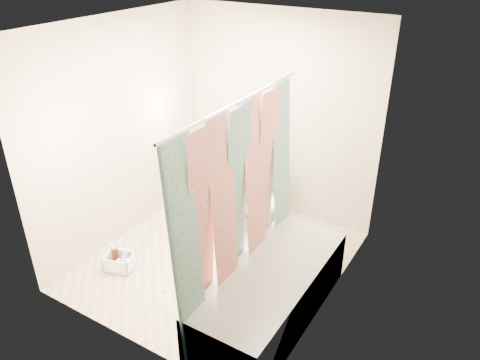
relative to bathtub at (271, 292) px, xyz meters
The scene contains 14 objects.
floor 0.99m from the bathtub, 153.43° to the left, with size 2.60×2.60×0.00m, color tan.
ceiling 2.33m from the bathtub, 153.43° to the left, with size 2.40×2.60×0.02m, color white.
wall_back 2.14m from the bathtub, 116.23° to the left, with size 2.40×0.02×2.40m, color #B4A78B.
wall_front 1.54m from the bathtub, 134.17° to the right, with size 2.40×0.02×2.40m, color #B4A78B.
wall_left 2.29m from the bathtub, 168.29° to the left, with size 0.02×2.60×2.40m, color #B4A78B.
wall_right 1.08m from the bathtub, 50.53° to the left, with size 0.02×2.60×2.40m, color #B4A78B.
bathtub is the anchor object (origin of this frame).
curtain_rod 1.71m from the bathtub, behind, with size 0.02×0.02×1.90m, color silver.
shower_curtain 0.82m from the bathtub, behind, with size 0.06×1.75×1.80m, color white.
toilet 1.40m from the bathtub, 121.77° to the left, with size 0.41×0.72×0.73m, color white.
tank_lid 1.29m from the bathtub, 122.98° to the left, with size 0.45×0.20×0.03m, color white.
tank_internals 1.66m from the bathtub, 121.63° to the left, with size 0.17×0.09×0.24m.
plumber 1.60m from the bathtub, 130.06° to the left, with size 0.56×0.37×1.53m, color #0F2E9C.
cleaning_caddy 1.65m from the bathtub, behind, with size 0.34×0.30×0.21m.
Camera 1 is at (2.27, -3.28, 3.05)m, focal length 35.00 mm.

